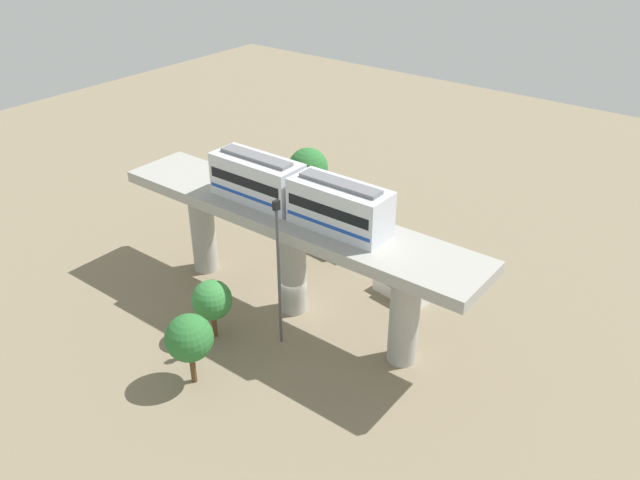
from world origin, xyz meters
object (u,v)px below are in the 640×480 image
parked_car_black (333,243)px  tree_near_viaduct (212,300)px  parked_car_white (402,288)px  tree_mid_lot (308,168)px  train (297,192)px  signal_post (279,268)px  tree_far_corner (189,338)px

parked_car_black → tree_near_viaduct: (14.05, 0.44, 2.21)m
parked_car_white → tree_mid_lot: 17.95m
train → tree_mid_lot: size_ratio=2.52×
parked_car_white → signal_post: (9.58, -3.67, 5.08)m
signal_post → parked_car_white: bearing=159.0°
parked_car_black → tree_near_viaduct: tree_near_viaduct is taller
parked_car_white → train: bearing=-30.1°
tree_far_corner → signal_post: (-6.32, 1.71, 2.46)m
tree_mid_lot → tree_near_viaduct: bearing=21.5°
parked_car_white → tree_mid_lot: (-8.40, -15.63, 2.73)m
parked_car_white → tree_near_viaduct: 14.31m
tree_near_viaduct → tree_far_corner: bearing=29.4°
train → parked_car_white: (-6.18, 4.91, -8.79)m
tree_mid_lot → parked_car_white: bearing=61.8°
parked_car_black → train: bearing=26.6°
train → signal_post: train is taller
parked_car_white → tree_near_viaduct: tree_near_viaduct is taller
parked_car_white → tree_far_corner: tree_far_corner is taller
tree_near_viaduct → train: bearing=154.5°
parked_car_black → parked_car_white: same height
parked_car_black → tree_far_corner: 18.43m
parked_car_black → tree_far_corner: (18.05, 2.69, 2.63)m
train → tree_far_corner: bearing=-2.8°
train → parked_car_white: size_ratio=3.07×
parked_car_black → signal_post: (11.72, 4.40, 5.08)m
parked_car_black → tree_mid_lot: (-6.25, -7.56, 2.73)m
train → signal_post: 5.18m
parked_car_white → tree_mid_lot: bearing=-109.9°
tree_mid_lot → tree_far_corner: tree_mid_lot is taller
train → parked_car_white: train is taller
parked_car_white → tree_far_corner: (15.90, -5.39, 2.63)m
signal_post → tree_near_viaduct: bearing=-59.6°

